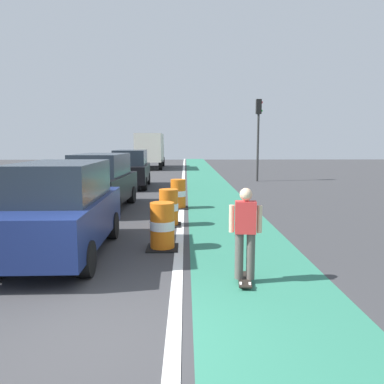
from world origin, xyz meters
TOP-DOWN VIEW (x-y plane):
  - ground_plane at (0.00, 0.00)m, footprint 100.00×100.00m
  - bike_lane_strip at (2.40, 12.00)m, footprint 2.50×80.00m
  - lane_divider_stripe at (0.90, 12.00)m, footprint 0.20×80.00m
  - skateboarder_on_lane at (2.09, 1.93)m, footprint 0.57×0.82m
  - parked_suv_nearest at (-1.64, 3.69)m, footprint 1.99×4.64m
  - parked_suv_second at (-2.05, 9.57)m, footprint 2.08×4.68m
  - parked_suv_third at (-1.94, 16.45)m, footprint 2.05×4.67m
  - traffic_barrel_front at (0.51, 4.13)m, footprint 0.73×0.73m
  - traffic_barrel_mid at (0.55, 6.65)m, footprint 0.73×0.73m
  - traffic_barrel_back at (0.78, 9.64)m, footprint 0.73×0.73m
  - delivery_truck_down_block at (-2.24, 31.81)m, footprint 2.45×7.63m
  - traffic_light_corner at (5.61, 19.63)m, footprint 0.41×0.32m

SIDE VIEW (x-z plane):
  - ground_plane at x=0.00m, z-range 0.00..0.00m
  - bike_lane_strip at x=2.40m, z-range 0.00..0.01m
  - lane_divider_stripe at x=0.90m, z-range 0.00..0.01m
  - traffic_barrel_front at x=0.51m, z-range -0.01..1.08m
  - traffic_barrel_mid at x=0.55m, z-range -0.01..1.08m
  - traffic_barrel_back at x=0.78m, z-range -0.01..1.08m
  - skateboarder_on_lane at x=2.09m, z-range 0.07..1.76m
  - parked_suv_nearest at x=-1.64m, z-range 0.02..2.06m
  - parked_suv_second at x=-2.05m, z-range 0.02..2.06m
  - parked_suv_third at x=-1.94m, z-range 0.02..2.06m
  - delivery_truck_down_block at x=-2.24m, z-range 0.23..3.46m
  - traffic_light_corner at x=5.61m, z-range 0.95..6.05m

